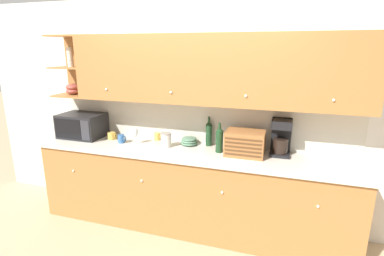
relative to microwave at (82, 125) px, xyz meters
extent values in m
plane|color=tan|center=(1.45, 0.23, -1.09)|extent=(24.00, 24.00, 0.00)
cube|color=silver|center=(1.45, 0.26, 0.21)|extent=(5.95, 0.06, 2.60)
cube|color=#A36B38|center=(1.45, -0.08, -0.64)|extent=(3.55, 0.61, 0.91)
cube|color=beige|center=(1.45, -0.09, -0.17)|extent=(3.57, 0.64, 0.04)
sphere|color=white|center=(0.12, -0.39, -0.44)|extent=(0.03, 0.03, 0.03)
sphere|color=white|center=(1.01, -0.39, -0.44)|extent=(0.03, 0.03, 0.03)
sphere|color=white|center=(1.90, -0.39, -0.44)|extent=(0.03, 0.03, 0.03)
sphere|color=white|center=(2.78, -0.39, -0.44)|extent=(0.03, 0.03, 0.03)
cube|color=beige|center=(1.45, 0.22, 0.11)|extent=(3.55, 0.01, 0.51)
cube|color=#A36B38|center=(1.66, 0.04, 0.73)|extent=(3.13, 0.37, 0.73)
cube|color=#A36B38|center=(-0.11, 0.22, 0.73)|extent=(0.42, 0.02, 0.73)
cube|color=#A36B38|center=(-0.11, 0.04, 0.38)|extent=(0.42, 0.37, 0.02)
cube|color=#A36B38|center=(-0.11, 0.04, 0.71)|extent=(0.42, 0.37, 0.02)
cube|color=#A36B38|center=(-0.11, 0.04, 1.08)|extent=(0.42, 0.37, 0.02)
sphere|color=white|center=(0.49, -0.15, 0.50)|extent=(0.03, 0.03, 0.03)
sphere|color=white|center=(1.27, -0.15, 0.50)|extent=(0.03, 0.03, 0.03)
sphere|color=white|center=(2.05, -0.15, 0.50)|extent=(0.03, 0.03, 0.03)
sphere|color=white|center=(2.84, -0.15, 0.50)|extent=(0.03, 0.03, 0.03)
ellipsoid|color=#9E473D|center=(-0.11, 0.04, 0.43)|extent=(0.18, 0.18, 0.08)
ellipsoid|color=#9E473D|center=(-0.11, 0.04, 0.48)|extent=(0.18, 0.18, 0.08)
cylinder|color=silver|center=(-0.11, 0.04, 0.76)|extent=(0.07, 0.07, 0.08)
cylinder|color=silver|center=(-0.11, 0.04, 0.84)|extent=(0.07, 0.07, 0.08)
cylinder|color=silver|center=(-0.11, 0.04, 0.92)|extent=(0.07, 0.07, 0.08)
cube|color=black|center=(0.00, 0.00, 0.00)|extent=(0.53, 0.39, 0.30)
cube|color=black|center=(-0.06, -0.19, 0.00)|extent=(0.37, 0.01, 0.24)
cube|color=#2D2D33|center=(0.19, -0.19, 0.00)|extent=(0.12, 0.01, 0.24)
cylinder|color=gold|center=(0.41, 0.02, -0.11)|extent=(0.10, 0.10, 0.09)
torus|color=gold|center=(0.46, 0.02, -0.10)|extent=(0.01, 0.06, 0.06)
cylinder|color=#38669E|center=(0.60, -0.07, -0.10)|extent=(0.08, 0.08, 0.10)
torus|color=#38669E|center=(0.64, -0.07, -0.10)|extent=(0.01, 0.07, 0.07)
cylinder|color=silver|center=(0.78, -0.06, -0.15)|extent=(0.07, 0.07, 0.01)
cylinder|color=silver|center=(0.78, -0.06, -0.10)|extent=(0.01, 0.01, 0.08)
ellipsoid|color=silver|center=(0.78, -0.06, -0.01)|extent=(0.07, 0.07, 0.11)
cylinder|color=gold|center=(0.96, 0.16, -0.11)|extent=(0.08, 0.08, 0.09)
torus|color=gold|center=(1.00, 0.16, -0.10)|extent=(0.01, 0.06, 0.06)
cylinder|color=silver|center=(1.16, -0.05, -0.07)|extent=(0.12, 0.12, 0.15)
cylinder|color=gray|center=(1.16, -0.05, 0.01)|extent=(0.12, 0.12, 0.01)
ellipsoid|color=slate|center=(1.39, 0.10, -0.13)|extent=(0.20, 0.20, 0.04)
ellipsoid|color=slate|center=(1.39, 0.10, -0.10)|extent=(0.19, 0.19, 0.04)
ellipsoid|color=slate|center=(1.39, 0.10, -0.08)|extent=(0.18, 0.18, 0.04)
cylinder|color=#19381E|center=(1.61, 0.15, -0.03)|extent=(0.07, 0.07, 0.24)
sphere|color=#19381E|center=(1.61, 0.15, 0.09)|extent=(0.07, 0.07, 0.07)
cylinder|color=#19381E|center=(1.61, 0.15, 0.15)|extent=(0.03, 0.03, 0.08)
cylinder|color=#19381E|center=(1.78, -0.03, -0.04)|extent=(0.08, 0.08, 0.22)
sphere|color=#19381E|center=(1.78, -0.03, 0.07)|extent=(0.08, 0.08, 0.08)
cylinder|color=#19381E|center=(1.78, -0.03, 0.14)|extent=(0.03, 0.03, 0.08)
cube|color=#996033|center=(2.05, -0.04, -0.02)|extent=(0.40, 0.28, 0.26)
cube|color=#54351C|center=(2.05, -0.18, -0.10)|extent=(0.37, 0.01, 0.02)
cube|color=#54351C|center=(2.05, -0.18, -0.06)|extent=(0.37, 0.01, 0.02)
cube|color=#54351C|center=(2.05, -0.18, -0.02)|extent=(0.37, 0.01, 0.02)
cube|color=#54351C|center=(2.05, -0.18, 0.02)|extent=(0.37, 0.01, 0.02)
cube|color=#54351C|center=(2.05, -0.18, 0.06)|extent=(0.37, 0.01, 0.02)
cube|color=black|center=(2.41, 0.08, -0.13)|extent=(0.20, 0.23, 0.03)
cylinder|color=black|center=(2.41, 0.06, -0.04)|extent=(0.15, 0.15, 0.15)
cube|color=black|center=(2.41, 0.17, 0.04)|extent=(0.20, 0.05, 0.38)
cube|color=black|center=(2.41, 0.08, 0.19)|extent=(0.20, 0.23, 0.08)
camera|label=1|loc=(2.44, -3.05, 0.95)|focal=28.00mm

